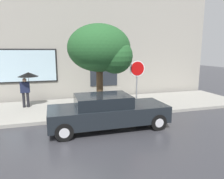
{
  "coord_description": "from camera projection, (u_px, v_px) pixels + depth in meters",
  "views": [
    {
      "loc": [
        -0.6,
        -7.72,
        3.07
      ],
      "look_at": [
        2.16,
        1.8,
        1.2
      ],
      "focal_mm": 33.21,
      "sensor_mm": 36.0,
      "label": 1
    }
  ],
  "objects": [
    {
      "name": "stop_sign",
      "position": [
        137.0,
        76.0,
        9.91
      ],
      "size": [
        0.76,
        0.1,
        2.46
      ],
      "color": "gray",
      "rests_on": "sidewalk"
    },
    {
      "name": "building_facade",
      "position": [
        61.0,
        44.0,
        12.56
      ],
      "size": [
        20.0,
        0.67,
        7.0
      ],
      "color": "#9E998E",
      "rests_on": "ground"
    },
    {
      "name": "sidewalk",
      "position": [
        66.0,
        109.0,
        10.84
      ],
      "size": [
        20.0,
        4.0,
        0.15
      ],
      "primitive_type": "cube",
      "color": "gray",
      "rests_on": "ground"
    },
    {
      "name": "parked_car",
      "position": [
        107.0,
        111.0,
        8.25
      ],
      "size": [
        4.69,
        1.82,
        1.36
      ],
      "color": "black",
      "rests_on": "ground"
    },
    {
      "name": "street_tree",
      "position": [
        103.0,
        50.0,
        9.37
      ],
      "size": [
        2.88,
        2.45,
        4.11
      ],
      "color": "#4C3823",
      "rests_on": "sidewalk"
    },
    {
      "name": "pedestrian_with_umbrella",
      "position": [
        27.0,
        79.0,
        10.62
      ],
      "size": [
        1.03,
        1.03,
        1.83
      ],
      "color": "black",
      "rests_on": "sidewalk"
    },
    {
      "name": "ground_plane",
      "position": [
        72.0,
        131.0,
        8.02
      ],
      "size": [
        60.0,
        60.0,
        0.0
      ],
      "primitive_type": "plane",
      "color": "#333338"
    }
  ]
}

